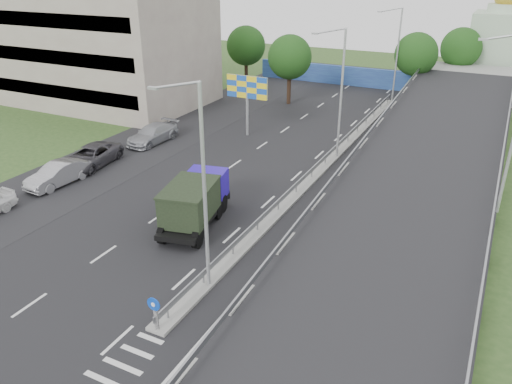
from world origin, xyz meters
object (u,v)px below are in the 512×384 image
Objects in this scene: parked_car_b at (58,174)px; dump_truck at (195,200)px; lamp_post_near at (200,179)px; church at (500,44)px; parked_car_d at (153,134)px; lamp_post_mid at (339,88)px; billboard at (247,90)px; lamp_post_far at (396,50)px; parked_car_c at (91,156)px; sign_bollard at (155,313)px.

dump_truck is at bearing 0.97° from parked_car_b.
church is at bearing 79.62° from lamp_post_near.
parked_car_d is at bearing 124.17° from dump_truck.
lamp_post_mid is 15.79m from dump_truck.
lamp_post_near is 23.87m from billboard.
lamp_post_mid is at bearing 45.06° from parked_car_b.
parked_car_d is (-25.58, -37.58, -4.52)m from church.
lamp_post_far is 38.03m from parked_car_b.
lamp_post_mid is 1.00× the size of lamp_post_far.
lamp_post_far is at bearing 54.42° from parked_car_c.
lamp_post_mid is at bearing 90.00° from lamp_post_near.
dump_truck reaches higher than sign_bollard.
lamp_post_mid is 21.97m from parked_car_b.
billboard is at bearing -120.70° from church.
parked_car_d is (0.41, 10.51, -0.02)m from parked_car_b.
lamp_post_near and lamp_post_mid have the same top height.
parked_car_b is (-6.99, -16.09, -3.38)m from billboard.
church is 2.39× the size of parked_car_c.
lamp_post_near reaches higher than sign_bollard.
lamp_post_near is 17.86m from parked_car_b.
lamp_post_mid is 16.85m from parked_car_d.
dump_truck is at bearing -96.51° from lamp_post_far.
sign_bollard is 58.84m from church.
parked_car_c is (-16.46, 13.53, -0.23)m from sign_bollard.
lamp_post_mid reaches higher than dump_truck.
lamp_post_mid is at bearing 16.23° from parked_car_d.
lamp_post_far is 1.44× the size of dump_truck.
parked_car_d is (-15.69, 16.42, -5.02)m from lamp_post_near.
parked_car_c is at bearing 148.41° from dump_truck.
billboard reaches higher than parked_car_c.
billboard is (-9.11, 2.00, -1.62)m from lamp_post_mid.
parked_car_b is at bearing 159.84° from lamp_post_near.
church is (9.89, 14.00, -0.50)m from lamp_post_far.
lamp_post_far is at bearing 89.86° from sign_bollard.
billboard is (-9.00, 25.83, 3.15)m from sign_bollard.
lamp_post_far is (0.00, 20.00, 0.00)m from lamp_post_mid.
parked_car_b is at bearing -118.38° from church.
sign_bollard is 0.34× the size of parked_car_b.
dump_truck is at bearing -105.87° from church.
lamp_post_mid is at bearing -106.22° from church.
parked_car_c reaches higher than parked_car_d.
lamp_post_far is 20.24m from billboard.
sign_bollard is 0.29× the size of parked_car_c.
lamp_post_mid is at bearing 89.74° from sign_bollard.
lamp_post_near is 1.44× the size of dump_truck.
church is at bearing 73.78° from lamp_post_mid.
billboard is 17.86m from parked_car_b.
parked_car_b is at bearing -138.80° from lamp_post_mid.
billboard is at bearing 109.21° from sign_bollard.
dump_truck reaches higher than parked_car_c.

